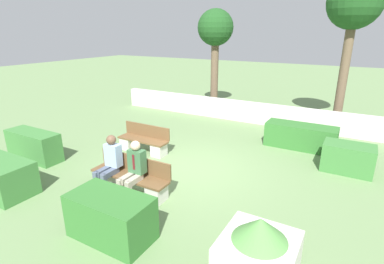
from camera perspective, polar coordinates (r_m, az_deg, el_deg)
ground_plane at (r=8.27m, az=-0.65°, el=-7.08°), size 60.00×60.00×0.00m
perimeter_wall at (r=12.58m, az=11.27°, el=3.69°), size 12.54×0.30×0.84m
bench_front at (r=7.22m, az=-11.65°, el=-8.67°), size 2.02×0.48×0.83m
bench_left_side at (r=9.44m, az=-9.19°, el=-1.94°), size 1.67×0.48×0.83m
person_seated_man at (r=6.80m, az=-11.05°, el=-6.65°), size 0.38×0.64×1.32m
person_seated_woman at (r=7.26m, az=-15.38°, el=-5.27°), size 0.38×0.64×1.33m
hedge_block_near_left at (r=5.79m, az=-15.19°, el=-15.36°), size 1.53×0.82×0.84m
hedge_block_near_right at (r=9.02m, az=27.54°, el=-4.42°), size 1.26×0.75×0.76m
hedge_block_mid_left at (r=8.29m, az=-32.62°, el=-7.21°), size 1.60×0.88×0.78m
hedge_block_mid_right at (r=10.23m, az=19.95°, el=-0.78°), size 2.17×0.77×0.76m
hedge_block_far_left at (r=9.90m, az=-27.89°, el=-2.27°), size 1.78×0.62×0.84m
planter_corner_left at (r=4.86m, az=12.48°, el=-21.66°), size 1.09×1.09×1.08m
tree_leftmost at (r=14.27m, az=4.49°, el=18.52°), size 1.62×1.62×4.56m
tree_center_left at (r=12.64m, az=28.54°, el=20.31°), size 1.89×1.89×5.51m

